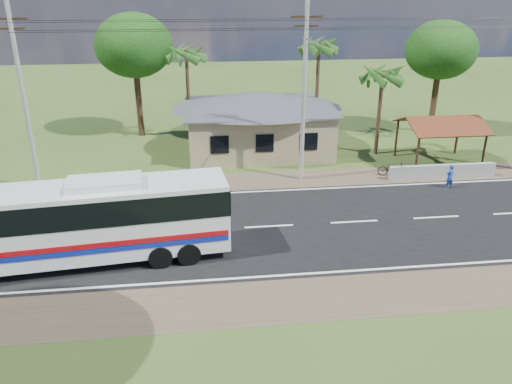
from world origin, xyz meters
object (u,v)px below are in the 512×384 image
Objects in this scene: waiting_shed at (441,124)px; motorcycle at (393,169)px; coach_bus at (84,217)px; person at (450,176)px.

motorcycle is at bearing -151.43° from waiting_shed.
motorcycle is (-4.02, -2.19, -2.23)m from waiting_shed.
person is (20.06, 6.41, -1.46)m from coach_bus.
motorcycle is (17.44, 8.82, -1.71)m from coach_bus.
person is (-1.39, -4.59, -1.97)m from waiting_shed.
coach_bus reaches higher than person.
waiting_shed is 5.19m from person.
motorcycle is 3.57m from person.
waiting_shed is 0.41× the size of coach_bus.
motorcycle is at bearing 21.04° from coach_bus.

